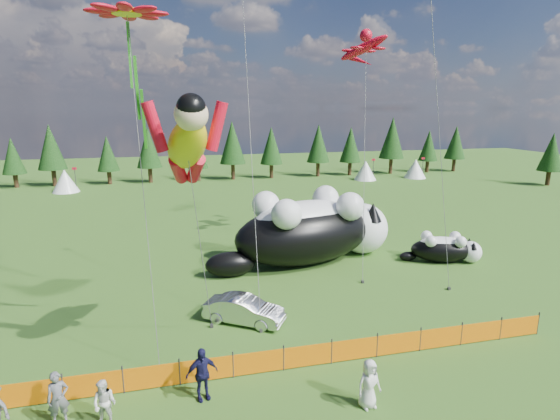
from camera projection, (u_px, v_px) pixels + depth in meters
name	position (u px, v px, depth m)	size (l,w,h in m)	color
ground	(289.00, 331.00, 20.36)	(160.00, 160.00, 0.00)	#17390A
safety_fence	(308.00, 356.00, 17.41)	(22.06, 0.06, 1.10)	#262626
tree_line	(208.00, 153.00, 62.04)	(90.00, 4.00, 8.00)	black
festival_tents	(292.00, 173.00, 60.43)	(50.00, 3.20, 2.80)	white
cat_large	(313.00, 229.00, 29.13)	(13.24, 6.92, 4.84)	black
cat_small	(445.00, 248.00, 29.36)	(5.31, 3.08, 1.97)	black
car	(244.00, 310.00, 21.04)	(1.36, 3.91, 1.29)	silver
spectator_a	(58.00, 398.00, 14.19)	(0.67, 0.44, 1.85)	#5D5D62
spectator_b	(104.00, 404.00, 14.10)	(0.79, 0.47, 1.63)	silver
spectator_c	(202.00, 374.00, 15.39)	(1.16, 0.59, 1.98)	#15153A
spectator_e	(369.00, 384.00, 15.00)	(0.87, 0.56, 1.77)	silver
superhero_kite	(187.00, 145.00, 16.65)	(4.81, 5.16, 10.99)	#DFC00B
gecko_kite	(364.00, 48.00, 31.77)	(6.27, 12.01, 17.10)	red
flower_kite	(127.00, 17.00, 16.64)	(3.57, 4.65, 13.92)	red
diamond_kite_a	(243.00, 10.00, 23.18)	(0.98, 7.59, 17.58)	#0C35BB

